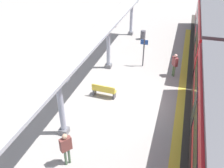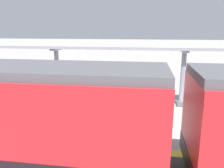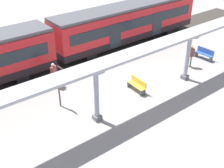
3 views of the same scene
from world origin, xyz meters
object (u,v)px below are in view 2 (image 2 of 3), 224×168
object	(u,v)px
bench_near_end	(114,100)
passenger_waiting_near_edge	(202,121)
canopy_pillar_second	(183,78)
platform_info_sign	(211,97)
passenger_by_the_benches	(24,87)
canopy_pillar_third	(57,74)

from	to	relation	value
bench_near_end	passenger_waiting_near_edge	size ratio (longest dim) A/B	0.90
canopy_pillar_second	bench_near_end	world-z (taller)	canopy_pillar_second
platform_info_sign	passenger_waiting_near_edge	size ratio (longest dim) A/B	1.30
platform_info_sign	passenger_by_the_benches	size ratio (longest dim) A/B	1.28
bench_near_end	passenger_by_the_benches	bearing A→B (deg)	91.25
canopy_pillar_third	passenger_by_the_benches	bearing A→B (deg)	120.51
passenger_by_the_benches	bench_near_end	bearing A→B (deg)	-88.75
canopy_pillar_second	passenger_waiting_near_edge	size ratio (longest dim) A/B	1.97
canopy_pillar_second	passenger_waiting_near_edge	world-z (taller)	canopy_pillar_second
platform_info_sign	passenger_by_the_benches	xyz separation A→B (m)	(1.42, 10.37, -0.25)
canopy_pillar_second	passenger_by_the_benches	world-z (taller)	canopy_pillar_second
canopy_pillar_third	platform_info_sign	size ratio (longest dim) A/B	1.51
canopy_pillar_third	passenger_waiting_near_edge	distance (m)	9.12
canopy_pillar_second	platform_info_sign	bearing A→B (deg)	-157.94
platform_info_sign	canopy_pillar_third	bearing A→B (deg)	74.11
passenger_by_the_benches	canopy_pillar_third	bearing A→B (deg)	-59.49
canopy_pillar_second	canopy_pillar_third	size ratio (longest dim) A/B	1.00
bench_near_end	passenger_by_the_benches	size ratio (longest dim) A/B	0.89
canopy_pillar_second	platform_info_sign	world-z (taller)	canopy_pillar_second
canopy_pillar_third	platform_info_sign	world-z (taller)	canopy_pillar_third
canopy_pillar_third	bench_near_end	world-z (taller)	canopy_pillar_third
canopy_pillar_third	passenger_waiting_near_edge	world-z (taller)	canopy_pillar_third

